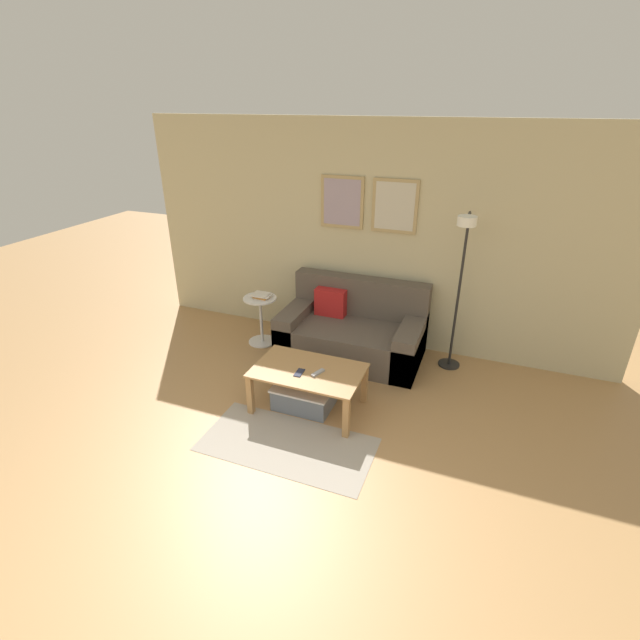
# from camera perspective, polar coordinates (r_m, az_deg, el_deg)

# --- Properties ---
(ground_plane) EXTENTS (16.00, 16.00, 0.00)m
(ground_plane) POSITION_cam_1_polar(r_m,az_deg,el_deg) (3.48, -11.42, -26.26)
(ground_plane) COLOR tan
(wall_back) EXTENTS (5.60, 0.09, 2.55)m
(wall_back) POSITION_cam_1_polar(r_m,az_deg,el_deg) (5.38, 6.27, 10.07)
(wall_back) COLOR #C6BC93
(wall_back) RESTS_ON ground_plane
(area_rug) EXTENTS (1.49, 0.74, 0.01)m
(area_rug) POSITION_cam_1_polar(r_m,az_deg,el_deg) (4.16, -4.05, -14.99)
(area_rug) COLOR #A39989
(area_rug) RESTS_ON ground_plane
(couch) EXTENTS (1.59, 0.88, 0.85)m
(couch) POSITION_cam_1_polar(r_m,az_deg,el_deg) (5.34, 4.00, -1.47)
(couch) COLOR brown
(couch) RESTS_ON ground_plane
(coffee_table) EXTENTS (1.02, 0.64, 0.42)m
(coffee_table) POSITION_cam_1_polar(r_m,az_deg,el_deg) (4.38, -1.46, -6.88)
(coffee_table) COLOR #AD7F4C
(coffee_table) RESTS_ON ground_plane
(storage_bin) EXTENTS (0.57, 0.45, 0.23)m
(storage_bin) POSITION_cam_1_polar(r_m,az_deg,el_deg) (4.55, -1.84, -9.14)
(storage_bin) COLOR slate
(storage_bin) RESTS_ON ground_plane
(floor_lamp) EXTENTS (0.23, 0.46, 1.73)m
(floor_lamp) POSITION_cam_1_polar(r_m,az_deg,el_deg) (4.84, 16.93, 5.66)
(floor_lamp) COLOR black
(floor_lamp) RESTS_ON ground_plane
(side_table) EXTENTS (0.40, 0.40, 0.59)m
(side_table) POSITION_cam_1_polar(r_m,az_deg,el_deg) (5.60, -7.29, 0.54)
(side_table) COLOR white
(side_table) RESTS_ON ground_plane
(book_stack) EXTENTS (0.22, 0.18, 0.05)m
(book_stack) POSITION_cam_1_polar(r_m,az_deg,el_deg) (5.49, -7.21, 3.01)
(book_stack) COLOR #D18438
(book_stack) RESTS_ON side_table
(remote_control) EXTENTS (0.09, 0.15, 0.02)m
(remote_control) POSITION_cam_1_polar(r_m,az_deg,el_deg) (4.28, -0.25, -6.52)
(remote_control) COLOR #99999E
(remote_control) RESTS_ON coffee_table
(cell_phone) EXTENTS (0.07, 0.14, 0.01)m
(cell_phone) POSITION_cam_1_polar(r_m,az_deg,el_deg) (4.29, -2.57, -6.49)
(cell_phone) COLOR #1E2338
(cell_phone) RESTS_ON coffee_table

